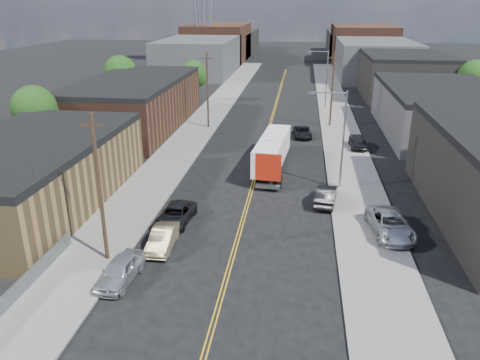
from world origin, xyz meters
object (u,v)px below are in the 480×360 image
(car_left_b, at_px, (163,238))
(car_ahead_truck, at_px, (303,132))
(car_left_a, at_px, (120,270))
(car_right_lot_a, at_px, (390,224))
(car_right_oncoming, at_px, (326,195))
(car_left_c, at_px, (175,215))
(car_right_lot_c, at_px, (357,142))
(semi_truck, at_px, (273,148))

(car_left_b, distance_m, car_ahead_truck, 31.35)
(car_left_a, distance_m, car_right_lot_a, 19.28)
(car_left_a, bearing_deg, car_right_oncoming, 51.95)
(car_right_oncoming, bearing_deg, car_ahead_truck, -76.43)
(car_left_c, distance_m, car_right_lot_c, 26.96)
(car_right_lot_a, relative_size, car_right_lot_c, 1.31)
(car_left_b, distance_m, car_right_oncoming, 14.79)
(car_left_b, bearing_deg, car_ahead_truck, 70.86)
(semi_truck, height_order, car_ahead_truck, semi_truck)
(car_left_c, relative_size, car_ahead_truck, 1.08)
(car_left_b, bearing_deg, car_left_a, -109.05)
(semi_truck, xyz_separation_m, car_left_c, (-6.62, -14.06, -1.34))
(car_left_a, relative_size, car_right_lot_a, 0.78)
(car_right_lot_a, bearing_deg, car_left_b, -173.03)
(car_ahead_truck, bearing_deg, semi_truck, -109.94)
(car_left_a, height_order, car_left_c, car_left_a)
(semi_truck, height_order, car_left_b, semi_truck)
(car_right_oncoming, bearing_deg, car_right_lot_c, -96.74)
(semi_truck, distance_m, car_left_a, 23.76)
(car_left_c, height_order, car_right_lot_c, car_right_lot_c)
(car_right_lot_a, bearing_deg, car_ahead_truck, 97.38)
(car_left_c, xyz_separation_m, car_right_oncoming, (11.72, 5.29, 0.07))
(semi_truck, relative_size, car_right_oncoming, 3.00)
(car_left_b, bearing_deg, car_right_lot_a, 12.12)
(car_right_oncoming, xyz_separation_m, car_right_lot_c, (4.26, 16.43, 0.13))
(car_left_a, distance_m, car_left_b, 4.64)
(car_left_c, bearing_deg, car_right_lot_c, 57.69)
(car_left_a, relative_size, car_left_c, 0.90)
(car_left_a, bearing_deg, car_right_lot_c, 65.78)
(car_left_a, distance_m, car_right_oncoming, 18.81)
(car_left_b, relative_size, car_left_c, 0.88)
(car_right_oncoming, bearing_deg, car_right_lot_a, 137.54)
(car_left_b, distance_m, car_right_lot_a, 16.46)
(car_right_lot_c, xyz_separation_m, car_ahead_truck, (-6.36, 4.28, -0.25))
(car_left_c, relative_size, car_right_lot_c, 1.14)
(car_right_lot_a, relative_size, car_ahead_truck, 1.24)
(car_left_a, relative_size, car_right_oncoming, 0.96)
(car_left_b, relative_size, car_right_oncoming, 0.95)
(semi_truck, bearing_deg, car_left_c, -110.23)
(car_right_lot_c, bearing_deg, car_ahead_truck, 144.04)
(car_left_a, distance_m, car_ahead_truck, 36.00)
(car_left_c, distance_m, car_ahead_truck, 27.72)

